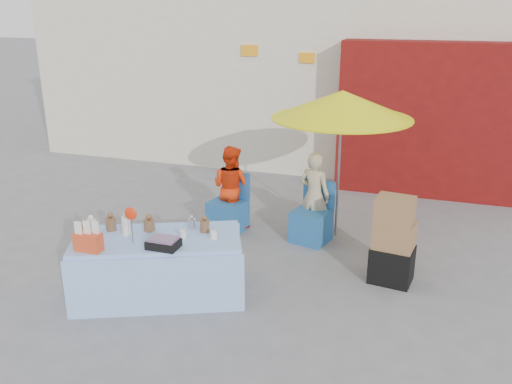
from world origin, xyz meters
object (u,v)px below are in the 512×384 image
(chair_left, at_px, (228,213))
(chair_right, at_px, (312,224))
(market_table, at_px, (158,266))
(box_stack, at_px, (393,243))
(umbrella, at_px, (342,105))
(vendor_orange, at_px, (231,187))
(vendor_beige, at_px, (314,195))

(chair_left, xyz_separation_m, chair_right, (1.25, 0.00, 0.00))
(market_table, xyz_separation_m, box_stack, (2.49, 1.17, 0.12))
(chair_right, bearing_deg, chair_left, -165.69)
(chair_right, bearing_deg, umbrella, 58.19)
(chair_left, xyz_separation_m, umbrella, (1.55, 0.28, 1.64))
(market_table, bearing_deg, vendor_orange, 64.99)
(umbrella, bearing_deg, market_table, -124.80)
(market_table, xyz_separation_m, chair_right, (1.32, 2.04, -0.12))
(vendor_beige, relative_size, box_stack, 1.17)
(vendor_orange, bearing_deg, chair_left, 105.97)
(market_table, bearing_deg, chair_right, 33.78)
(chair_left, bearing_deg, box_stack, -5.37)
(chair_right, relative_size, vendor_beige, 0.68)
(chair_right, relative_size, umbrella, 0.41)
(market_table, relative_size, chair_right, 2.45)
(chair_left, bearing_deg, market_table, -77.59)
(chair_left, bearing_deg, vendor_beige, 20.48)
(umbrella, bearing_deg, chair_right, -136.12)
(chair_right, bearing_deg, market_table, -108.58)
(chair_left, xyz_separation_m, vendor_beige, (1.25, 0.13, 0.37))
(chair_right, bearing_deg, vendor_orange, -171.82)
(chair_left, relative_size, vendor_orange, 0.68)
(box_stack, bearing_deg, chair_right, 143.51)
(chair_left, relative_size, box_stack, 0.79)
(market_table, xyz_separation_m, chair_left, (0.07, 2.04, -0.12))
(chair_right, height_order, vendor_orange, vendor_orange)
(vendor_orange, bearing_deg, vendor_beige, -165.69)
(vendor_beige, xyz_separation_m, box_stack, (1.18, -1.00, -0.13))
(vendor_orange, bearing_deg, chair_right, -171.82)
(vendor_beige, height_order, box_stack, vendor_beige)
(chair_right, distance_m, vendor_beige, 0.40)
(market_table, distance_m, vendor_orange, 2.19)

